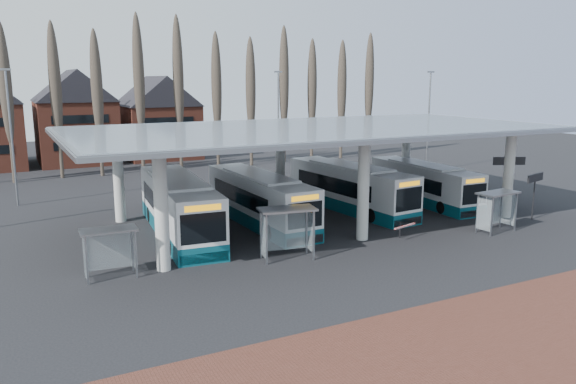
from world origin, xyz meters
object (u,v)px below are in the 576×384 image
shelter_0 (109,242)px  shelter_1 (286,221)px  bus_1 (259,200)px  bus_0 (179,207)px  bus_2 (349,188)px  bus_3 (423,184)px  shelter_2 (495,203)px

shelter_0 → shelter_1: (8.89, -1.29, 0.25)m
bus_1 → shelter_0: bearing=-151.2°
bus_0 → shelter_1: bus_0 is taller
shelter_1 → bus_1: bearing=86.6°
shelter_0 → bus_2: bearing=23.0°
bus_2 → shelter_0: size_ratio=4.58×
shelter_0 → shelter_1: 8.99m
bus_2 → bus_3: bearing=-11.2°
shelter_0 → bus_0: bearing=51.7°
bus_1 → bus_3: bearing=-1.1°
shelter_0 → shelter_2: shelter_2 is taller
bus_2 → shelter_2: bus_2 is taller
bus_2 → bus_3: 6.38m
bus_1 → bus_0: bearing=-179.5°
bus_1 → shelter_1: size_ratio=3.75×
bus_0 → bus_1: (5.50, 0.16, -0.10)m
bus_1 → bus_2: bus_2 is taller
bus_0 → bus_2: (13.03, 0.82, -0.09)m
bus_1 → bus_2: 7.56m
shelter_0 → shelter_2: size_ratio=0.94×
shelter_0 → shelter_2: (22.97, -2.45, 0.08)m
bus_0 → shelter_1: 8.20m
shelter_0 → shelter_2: bearing=-3.6°
bus_0 → shelter_2: bearing=-20.3°
shelter_2 → bus_2: bearing=111.3°
bus_1 → bus_2: bearing=3.9°
shelter_1 → shelter_2: (14.08, -1.16, -0.18)m
bus_2 → shelter_1: bus_2 is taller
shelter_1 → shelter_2: 14.13m
bus_1 → bus_3: (13.88, 0.02, -0.12)m
bus_3 → bus_2: bearing=176.9°
bus_0 → shelter_0: bearing=-125.7°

